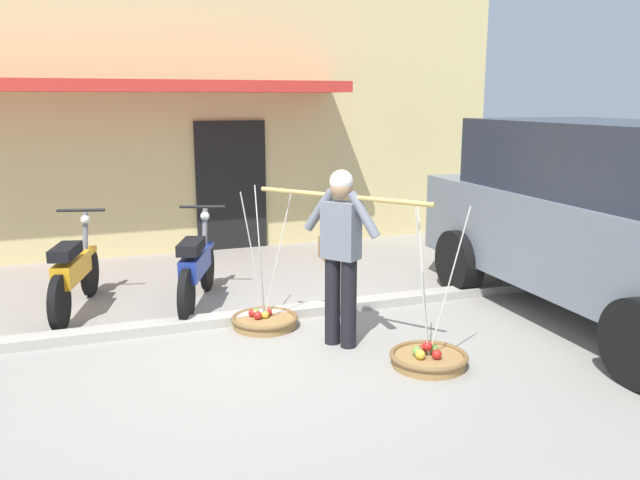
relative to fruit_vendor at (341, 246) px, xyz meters
name	(u,v)px	position (x,y,z in m)	size (l,w,h in m)	color
ground_plane	(276,342)	(-0.57, 0.28, -0.98)	(90.00, 90.00, 0.00)	gray
sidewalk_curb	(257,316)	(-0.57, 0.98, -0.93)	(20.00, 0.24, 0.10)	#AEA89C
fruit_vendor	(341,246)	(0.00, 0.00, 0.00)	(1.13, 1.51, 1.70)	black
fruit_basket_left_side	(429,358)	(0.55, -0.74, -0.90)	(0.70, 0.70, 1.45)	#9E7542
fruit_basket_right_side	(265,320)	(-0.55, 0.75, -0.91)	(0.70, 0.70, 1.45)	#9E7542
motorcycle_nearest_shop	(74,273)	(-2.39, 1.94, -0.53)	(0.65, 1.78, 1.09)	black
motorcycle_second_in_row	(196,267)	(-1.08, 1.72, -0.53)	(0.77, 1.73, 1.09)	black
parked_truck	(617,217)	(2.96, -0.33, 0.15)	(2.27, 4.86, 2.10)	slate
storefront_building	(90,112)	(-1.99, 6.98, 1.12)	(13.00, 6.00, 4.20)	#DBC684
wooden_crate	(336,248)	(1.25, 3.26, -0.82)	(0.44, 0.36, 0.32)	olive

